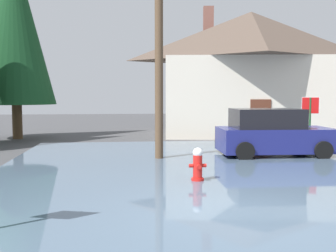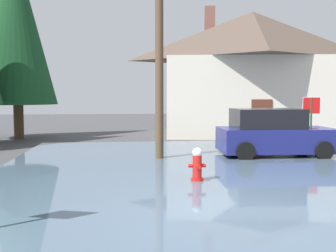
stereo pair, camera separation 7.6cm
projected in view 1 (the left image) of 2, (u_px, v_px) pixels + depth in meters
name	position (u px, v px, depth m)	size (l,w,h in m)	color
ground_plane	(236.00, 217.00, 7.23)	(80.00, 80.00, 0.10)	#424244
flood_puddle	(231.00, 168.00, 11.77)	(13.85, 13.62, 0.04)	#4C6075
lane_stop_bar	(312.00, 235.00, 6.15)	(3.15, 0.30, 0.01)	silver
fire_hydrant	(198.00, 165.00, 9.87)	(0.44, 0.38, 0.88)	red
utility_pole	(159.00, 19.00, 13.08)	(1.60, 0.28, 9.14)	brown
stop_sign_far	(310.00, 112.00, 16.58)	(0.64, 0.35, 2.12)	#1E4C28
house	(250.00, 71.00, 22.15)	(10.98, 8.38, 7.40)	silver
parked_car	(272.00, 134.00, 14.15)	(4.06, 2.22, 1.71)	navy
pine_tree_mid_left	(14.00, 24.00, 19.43)	(3.87, 3.87, 9.69)	#4C3823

